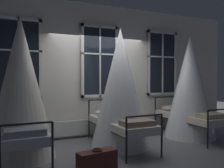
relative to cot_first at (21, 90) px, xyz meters
name	(u,v)px	position (x,y,z in m)	size (l,w,h in m)	color
ground	(116,144)	(1.96, 0.12, -1.23)	(20.21, 20.21, 0.00)	slate
back_wall_with_windows	(98,70)	(1.96, 1.18, 0.43)	(8.27, 0.10, 3.32)	silver
window_bank	(100,92)	(1.96, 1.06, -0.13)	(4.82, 0.10, 2.71)	black
cot_first	(21,90)	(0.00, 0.00, 0.00)	(1.25, 1.98, 2.57)	black
cot_second	(120,90)	(1.97, -0.06, -0.03)	(1.25, 1.97, 2.50)	black
cot_third	(190,88)	(3.91, 0.00, -0.03)	(1.25, 1.98, 2.51)	black
suitcase_dark	(97,166)	(0.88, -1.52, -1.01)	(0.58, 0.29, 0.47)	#5B231E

